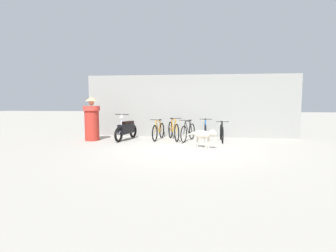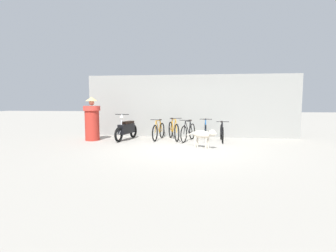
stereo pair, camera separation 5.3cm
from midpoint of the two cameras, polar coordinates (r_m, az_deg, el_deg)
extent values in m
plane|color=#9E998E|center=(8.40, 3.82, -5.20)|extent=(60.00, 60.00, 0.00)
cube|color=gray|center=(11.39, 4.72, 4.35)|extent=(9.06, 0.20, 2.67)
torus|color=black|center=(10.07, -3.03, -1.57)|extent=(0.13, 0.64, 0.64)
torus|color=black|center=(11.00, -1.50, -0.97)|extent=(0.13, 0.64, 0.64)
cylinder|color=orange|center=(10.41, -2.41, -0.18)|extent=(0.09, 0.48, 0.53)
cylinder|color=orange|center=(10.68, -1.97, -0.12)|extent=(0.04, 0.13, 0.49)
cylinder|color=orange|center=(10.43, -2.34, 1.16)|extent=(0.10, 0.56, 0.06)
cylinder|color=orange|center=(10.83, -1.77, -1.20)|extent=(0.08, 0.37, 0.08)
cylinder|color=orange|center=(10.85, -1.70, 0.09)|extent=(0.07, 0.29, 0.45)
cylinder|color=orange|center=(10.11, -2.91, -0.21)|extent=(0.05, 0.18, 0.47)
cube|color=black|center=(10.70, -1.90, 1.35)|extent=(0.09, 0.19, 0.05)
cylinder|color=black|center=(10.16, -2.80, 1.36)|extent=(0.46, 0.08, 0.02)
torus|color=black|center=(9.99, 1.75, -1.48)|extent=(0.27, 0.67, 0.69)
torus|color=black|center=(11.03, 0.40, -0.82)|extent=(0.27, 0.67, 0.69)
cylinder|color=orange|center=(10.37, 1.20, 0.02)|extent=(0.20, 0.51, 0.57)
cylinder|color=orange|center=(10.67, 0.81, 0.09)|extent=(0.07, 0.14, 0.52)
cylinder|color=orange|center=(10.40, 1.13, 1.47)|extent=(0.23, 0.60, 0.06)
cylinder|color=orange|center=(10.84, 0.64, -1.07)|extent=(0.16, 0.40, 0.08)
cylinder|color=orange|center=(10.87, 0.57, 0.32)|extent=(0.13, 0.31, 0.48)
cylinder|color=orange|center=(10.04, 1.64, -0.01)|extent=(0.09, 0.19, 0.51)
cube|color=black|center=(10.70, 0.75, 1.65)|extent=(0.12, 0.19, 0.05)
cylinder|color=black|center=(10.10, 1.54, 1.67)|extent=(0.44, 0.17, 0.02)
torus|color=black|center=(9.77, 3.30, -1.78)|extent=(0.22, 0.63, 0.64)
torus|color=black|center=(10.67, 5.10, -1.18)|extent=(0.22, 0.63, 0.64)
cylinder|color=black|center=(10.10, 4.04, -0.35)|extent=(0.16, 0.47, 0.53)
cylinder|color=black|center=(10.36, 4.56, -0.30)|extent=(0.06, 0.13, 0.49)
cylinder|color=black|center=(10.12, 4.15, 1.04)|extent=(0.19, 0.54, 0.06)
cylinder|color=black|center=(10.51, 4.79, -1.41)|extent=(0.13, 0.36, 0.08)
cylinder|color=black|center=(10.53, 4.88, -0.08)|extent=(0.11, 0.28, 0.45)
cylinder|color=black|center=(9.81, 3.46, -0.37)|extent=(0.08, 0.17, 0.48)
cube|color=black|center=(10.38, 4.66, 1.22)|extent=(0.12, 0.19, 0.05)
cylinder|color=black|center=(9.86, 3.61, 1.25)|extent=(0.45, 0.16, 0.02)
torus|color=black|center=(9.91, 8.04, -1.63)|extent=(0.04, 0.68, 0.68)
torus|color=black|center=(10.91, 7.91, -0.98)|extent=(0.04, 0.68, 0.68)
cylinder|color=#1959A5|center=(10.28, 8.00, -0.15)|extent=(0.03, 0.50, 0.56)
cylinder|color=#1959A5|center=(10.57, 7.96, -0.09)|extent=(0.03, 0.13, 0.51)
cylinder|color=#1959A5|center=(10.30, 8.01, 1.28)|extent=(0.03, 0.58, 0.06)
cylinder|color=#1959A5|center=(10.73, 7.93, -1.23)|extent=(0.03, 0.38, 0.08)
cylinder|color=#1959A5|center=(10.75, 7.94, 0.14)|extent=(0.03, 0.30, 0.47)
cylinder|color=#1959A5|center=(9.96, 8.05, -0.18)|extent=(0.03, 0.18, 0.50)
cube|color=black|center=(10.59, 7.98, 1.46)|extent=(0.07, 0.18, 0.05)
cylinder|color=black|center=(10.01, 8.06, 1.48)|extent=(0.46, 0.03, 0.02)
torus|color=black|center=(9.83, 11.64, -1.94)|extent=(0.04, 0.61, 0.61)
torus|color=black|center=(10.79, 11.28, -1.29)|extent=(0.04, 0.61, 0.61)
cylinder|color=black|center=(10.18, 11.51, -0.57)|extent=(0.03, 0.48, 0.51)
cylinder|color=black|center=(10.46, 11.41, -0.49)|extent=(0.03, 0.12, 0.46)
cylinder|color=black|center=(10.21, 11.52, 0.74)|extent=(0.03, 0.56, 0.06)
cylinder|color=black|center=(10.61, 11.34, -1.52)|extent=(0.03, 0.37, 0.07)
cylinder|color=black|center=(10.64, 11.35, -0.27)|extent=(0.03, 0.29, 0.43)
cylinder|color=black|center=(9.88, 11.63, -0.62)|extent=(0.03, 0.17, 0.45)
cube|color=black|center=(10.48, 11.42, 0.94)|extent=(0.07, 0.18, 0.05)
cylinder|color=black|center=(9.93, 11.63, 0.92)|extent=(0.46, 0.03, 0.02)
torus|color=black|center=(10.05, -10.86, -1.88)|extent=(0.20, 0.57, 0.57)
torus|color=black|center=(11.16, -7.73, -1.11)|extent=(0.20, 0.57, 0.57)
cube|color=black|center=(10.58, -9.23, -0.58)|extent=(0.46, 0.98, 0.37)
cube|color=black|center=(10.71, -8.83, 0.77)|extent=(0.35, 0.64, 0.10)
cylinder|color=silver|center=(10.21, -10.27, 0.84)|extent=(0.08, 0.15, 0.59)
cylinder|color=silver|center=(10.13, -10.61, -1.35)|extent=(0.08, 0.22, 0.20)
cylinder|color=black|center=(10.23, -10.17, 2.50)|extent=(0.57, 0.14, 0.03)
sphere|color=silver|center=(10.21, -10.24, 1.82)|extent=(0.16, 0.16, 0.14)
ellipsoid|color=beige|center=(8.72, 7.20, -1.81)|extent=(0.72, 0.59, 0.26)
cylinder|color=beige|center=(8.71, 8.61, -3.67)|extent=(0.08, 0.08, 0.36)
cylinder|color=beige|center=(8.59, 8.11, -3.79)|extent=(0.08, 0.08, 0.36)
cylinder|color=beige|center=(8.94, 6.28, -3.42)|extent=(0.08, 0.08, 0.36)
cylinder|color=beige|center=(8.82, 5.76, -3.53)|extent=(0.08, 0.08, 0.36)
sphere|color=beige|center=(8.51, 9.50, -1.53)|extent=(0.31, 0.31, 0.22)
ellipsoid|color=beige|center=(8.46, 10.05, -1.69)|extent=(0.15, 0.14, 0.08)
cylinder|color=beige|center=(8.98, 4.70, -1.74)|extent=(0.27, 0.19, 0.14)
cylinder|color=#B72D23|center=(10.73, -16.37, 0.58)|extent=(0.77, 0.77, 1.36)
cylinder|color=#D63C32|center=(10.70, -16.46, 3.73)|extent=(0.91, 0.91, 0.18)
sphere|color=tan|center=(10.70, -16.49, 4.91)|extent=(0.30, 0.30, 0.22)
cone|color=tan|center=(10.70, -16.51, 5.66)|extent=(0.65, 0.65, 0.16)
camera|label=1|loc=(0.03, -90.16, -0.02)|focal=28.00mm
camera|label=2|loc=(0.03, 89.84, 0.02)|focal=28.00mm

